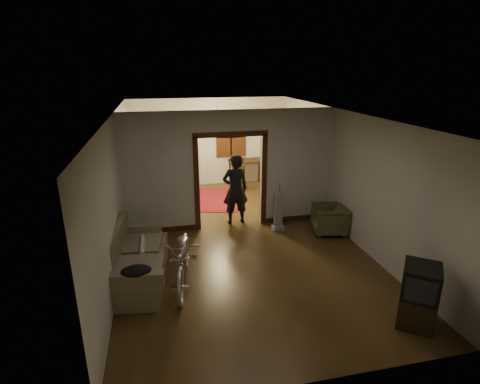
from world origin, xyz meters
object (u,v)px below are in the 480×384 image
object	(u,v)px
sofa	(136,255)
armchair	(329,219)
desk	(246,173)
person	(235,189)
locker	(171,160)
bicycle	(184,257)

from	to	relation	value
sofa	armchair	distance (m)	4.44
armchair	sofa	bearing A→B (deg)	-63.86
sofa	desk	world-z (taller)	sofa
person	armchair	bearing A→B (deg)	148.69
sofa	locker	distance (m)	5.22
sofa	bicycle	world-z (taller)	bicycle
bicycle	locker	world-z (taller)	locker
desk	bicycle	bearing A→B (deg)	-130.33
armchair	locker	xyz separation A→B (m)	(-3.41, 4.00, 0.66)
desk	person	bearing A→B (deg)	-124.57
bicycle	desk	xyz separation A→B (m)	(2.47, 5.52, -0.10)
bicycle	armchair	xyz separation A→B (m)	(3.47, 1.42, -0.17)
locker	desk	size ratio (longest dim) A/B	1.80
person	locker	distance (m)	3.27
sofa	desk	bearing A→B (deg)	64.24
bicycle	desk	size ratio (longest dim) A/B	1.74
armchair	person	distance (m)	2.33
sofa	bicycle	bearing A→B (deg)	-14.26
person	desk	bearing A→B (deg)	-111.89
locker	desk	world-z (taller)	locker
sofa	armchair	world-z (taller)	sofa
armchair	desk	bearing A→B (deg)	-154.54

